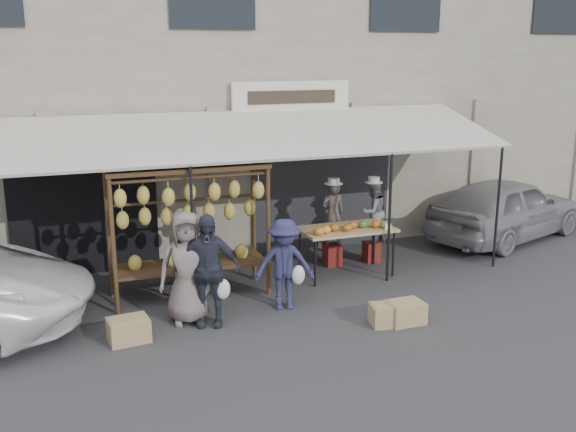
% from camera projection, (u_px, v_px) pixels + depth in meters
% --- Properties ---
extents(ground_plane, '(90.00, 90.00, 0.00)m').
position_uv_depth(ground_plane, '(277.00, 325.00, 9.65)').
color(ground_plane, '#2D2D30').
extents(shophouse, '(24.00, 6.15, 7.30)m').
position_uv_depth(shophouse, '(182.00, 68.00, 14.66)').
color(shophouse, '#A89F8B').
rests_on(shophouse, ground_plane).
extents(awning, '(10.00, 2.35, 2.92)m').
position_uv_depth(awning, '(234.00, 137.00, 11.09)').
color(awning, beige).
rests_on(awning, ground_plane).
extents(banana_rack, '(2.60, 0.90, 2.24)m').
position_uv_depth(banana_rack, '(188.00, 206.00, 10.42)').
color(banana_rack, '#352412').
rests_on(banana_rack, ground_plane).
extents(produce_table, '(1.70, 0.90, 1.04)m').
position_uv_depth(produce_table, '(348.00, 230.00, 11.58)').
color(produce_table, tan).
rests_on(produce_table, ground_plane).
extents(vendor_left, '(0.47, 0.34, 1.21)m').
position_uv_depth(vendor_left, '(333.00, 213.00, 12.13)').
color(vendor_left, '#4E4544').
rests_on(vendor_left, stool_left).
extents(vendor_right, '(0.70, 0.61, 1.22)m').
position_uv_depth(vendor_right, '(373.00, 212.00, 12.37)').
color(vendor_right, slate).
rests_on(vendor_right, stool_right).
extents(customer_left, '(0.91, 0.66, 1.72)m').
position_uv_depth(customer_left, '(187.00, 268.00, 9.57)').
color(customer_left, slate).
rests_on(customer_left, ground_plane).
extents(customer_mid, '(1.09, 0.71, 1.72)m').
position_uv_depth(customer_mid, '(207.00, 270.00, 9.48)').
color(customer_mid, '#2B303D').
rests_on(customer_mid, ground_plane).
extents(customer_right, '(1.05, 0.74, 1.47)m').
position_uv_depth(customer_right, '(284.00, 264.00, 10.12)').
color(customer_right, '#27274E').
rests_on(customer_right, ground_plane).
extents(stool_left, '(0.38, 0.38, 0.42)m').
position_uv_depth(stool_left, '(332.00, 255.00, 12.33)').
color(stool_left, maroon).
rests_on(stool_left, ground_plane).
extents(stool_right, '(0.30, 0.30, 0.40)m').
position_uv_depth(stool_right, '(371.00, 252.00, 12.56)').
color(stool_right, maroon).
rests_on(stool_right, ground_plane).
extents(crate_near_a, '(0.58, 0.48, 0.31)m').
position_uv_depth(crate_near_a, '(388.00, 315.00, 9.64)').
color(crate_near_a, tan).
rests_on(crate_near_a, ground_plane).
extents(crate_near_b, '(0.55, 0.42, 0.33)m').
position_uv_depth(crate_near_b, '(405.00, 312.00, 9.70)').
color(crate_near_b, tan).
rests_on(crate_near_b, ground_plane).
extents(crate_far, '(0.60, 0.48, 0.33)m').
position_uv_depth(crate_far, '(129.00, 330.00, 9.08)').
color(crate_far, tan).
rests_on(crate_far, ground_plane).
extents(sedan, '(4.41, 2.89, 1.39)m').
position_uv_depth(sedan, '(507.00, 208.00, 13.98)').
color(sedan, gray).
rests_on(sedan, ground_plane).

